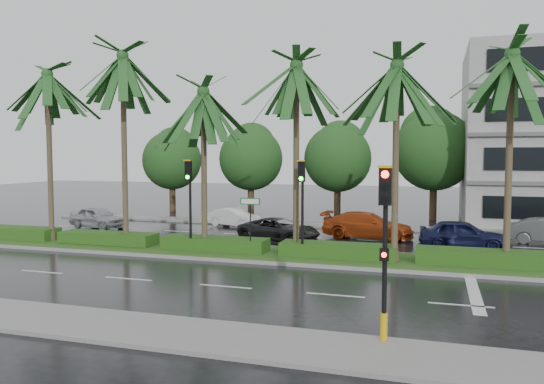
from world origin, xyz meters
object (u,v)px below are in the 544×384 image
(street_sign, at_px, (250,212))
(car_darkgrey, at_px, (279,230))
(car_blue, at_px, (462,234))
(car_red, at_px, (367,225))
(car_silver, at_px, (98,218))
(signal_near, at_px, (385,246))
(signal_median_left, at_px, (189,192))
(car_white, at_px, (234,218))

(street_sign, relative_size, car_darkgrey, 0.57)
(car_darkgrey, height_order, car_blue, car_blue)
(car_darkgrey, height_order, car_red, car_red)
(car_blue, bearing_deg, car_darkgrey, 92.32)
(car_silver, relative_size, car_red, 0.80)
(car_darkgrey, distance_m, car_red, 5.13)
(car_darkgrey, xyz_separation_m, car_red, (4.50, 2.45, 0.11))
(signal_near, relative_size, car_darkgrey, 0.96)
(car_silver, height_order, car_blue, car_blue)
(car_darkgrey, bearing_deg, signal_median_left, 162.53)
(car_darkgrey, bearing_deg, car_silver, 97.42)
(signal_median_left, distance_m, street_sign, 3.13)
(signal_near, xyz_separation_m, car_white, (-11.50, 19.37, -1.89))
(signal_median_left, height_order, car_silver, signal_median_left)
(signal_near, relative_size, car_silver, 1.06)
(car_blue, bearing_deg, street_sign, 118.02)
(signal_median_left, bearing_deg, car_blue, 24.04)
(car_darkgrey, relative_size, car_red, 0.89)
(car_darkgrey, bearing_deg, signal_near, -140.56)
(car_blue, bearing_deg, signal_near, 169.13)
(street_sign, relative_size, car_white, 0.70)
(signal_median_left, bearing_deg, car_silver, 146.61)
(car_silver, bearing_deg, car_blue, -77.42)
(signal_near, height_order, car_red, signal_near)
(signal_near, bearing_deg, car_white, 120.70)
(car_white, height_order, car_red, car_red)
(signal_near, height_order, signal_median_left, signal_median_left)
(car_white, xyz_separation_m, car_blue, (14.00, -4.11, 0.12))
(signal_near, xyz_separation_m, street_sign, (-7.00, 9.87, -0.38))
(signal_median_left, bearing_deg, car_white, 98.81)
(signal_median_left, height_order, car_blue, signal_median_left)
(signal_near, relative_size, car_blue, 1.02)
(signal_near, bearing_deg, car_blue, 80.70)
(signal_median_left, relative_size, car_red, 0.85)
(street_sign, relative_size, car_silver, 0.63)
(signal_median_left, height_order, car_white, signal_median_left)
(signal_near, distance_m, car_white, 22.61)
(signal_near, xyz_separation_m, car_silver, (-19.64, 16.04, -1.80))
(street_sign, height_order, car_blue, street_sign)
(car_red, bearing_deg, street_sign, 152.03)
(car_darkgrey, bearing_deg, car_blue, -72.27)
(car_silver, bearing_deg, car_red, -71.98)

